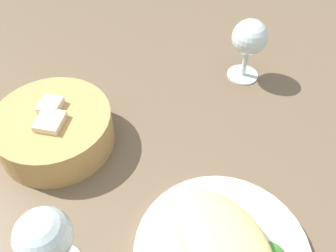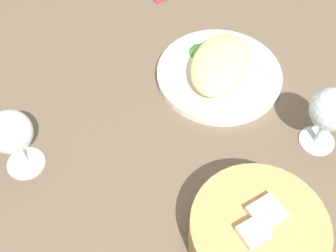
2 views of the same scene
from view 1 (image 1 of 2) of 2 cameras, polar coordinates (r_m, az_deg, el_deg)
ground_plane at (r=56.64cm, az=4.18°, el=-11.02°), size 140.00×140.00×2.00cm
plate at (r=51.25cm, az=8.33°, el=-18.80°), size 23.06×23.06×1.40cm
omelette at (r=48.73cm, az=8.70°, el=-17.50°), size 18.45×14.80×4.17cm
bread_basket at (r=61.93cm, az=-17.20°, el=-0.46°), size 18.75×18.75×7.35cm
wine_glass_near at (r=70.29cm, az=12.47°, el=12.83°), size 6.55×6.55×12.21cm
wine_glass_far at (r=45.68cm, az=-18.58°, el=-16.24°), size 6.79×6.79×11.96cm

